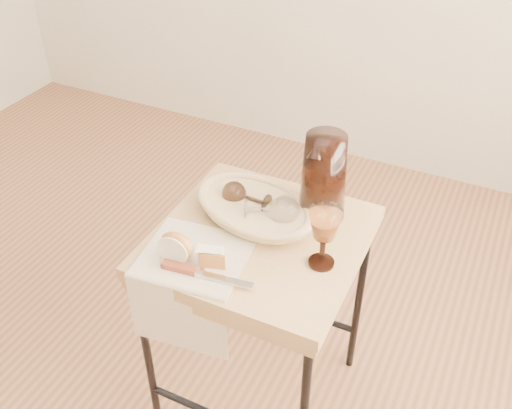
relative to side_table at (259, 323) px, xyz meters
The scene contains 11 objects.
floor 0.67m from the side_table, 160.05° to the right, with size 3.60×3.60×0.00m, color brown.
side_table is the anchor object (origin of this frame).
tea_towel 0.40m from the side_table, 127.53° to the right, with size 0.27×0.24×0.01m, color beige.
bread_basket 0.39m from the side_table, 124.06° to the left, with size 0.33×0.23×0.05m, color #99795A, non-canonical shape.
goblet_lying_a 0.41m from the side_table, 132.14° to the left, with size 0.12×0.07×0.07m, color #483021, non-canonical shape.
goblet_lying_b 0.41m from the side_table, 88.33° to the left, with size 0.14×0.08×0.08m, color white, non-canonical shape.
pitcher 0.52m from the side_table, 54.93° to the left, with size 0.17×0.25×0.30m, color black, non-canonical shape.
wine_goblet 0.48m from the side_table, ahead, with size 0.08×0.08×0.17m, color white, non-canonical shape.
apple_half 0.46m from the side_table, 129.30° to the right, with size 0.09×0.05×0.08m, color #BA3821.
apple_wedge 0.42m from the side_table, 111.83° to the right, with size 0.07×0.04×0.05m, color #F2E9C7.
table_knife 0.42m from the side_table, 105.07° to the right, with size 0.24×0.02×0.02m, color silver, non-canonical shape.
Camera 1 is at (1.06, -0.90, 1.72)m, focal length 40.85 mm.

